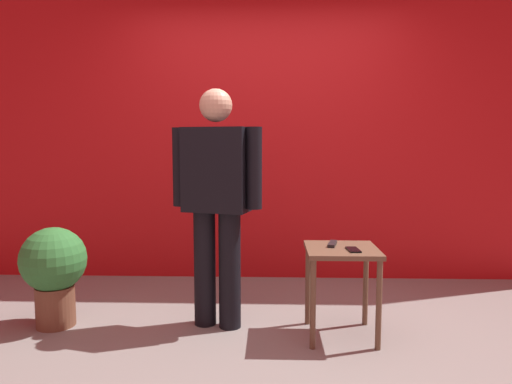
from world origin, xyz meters
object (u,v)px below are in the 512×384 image
Objects in this scene: tv_remote at (332,244)px; potted_plant at (54,268)px; side_table at (342,264)px; standing_person at (217,196)px; cell_phone at (353,250)px.

potted_plant is (-1.89, 0.04, -0.19)m from tv_remote.
tv_remote is at bearing -1.10° from potted_plant.
standing_person is at bearing 169.60° from side_table.
tv_remote is 1.90m from potted_plant.
side_table is at bearing -10.40° from standing_person.
standing_person reaches higher than cell_phone.
standing_person is at bearing -171.90° from tv_remote.
standing_person is 11.21× the size of cell_phone.
standing_person is 0.83m from tv_remote.
side_table is 3.45× the size of tv_remote.
standing_person is at bearing 2.21° from potted_plant.
tv_remote reaches higher than side_table.
tv_remote is 0.25× the size of potted_plant.
cell_phone is at bearing -5.24° from potted_plant.
potted_plant reaches higher than cell_phone.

